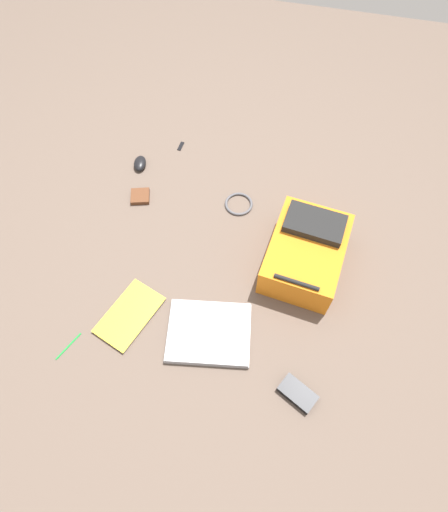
{
  "coord_description": "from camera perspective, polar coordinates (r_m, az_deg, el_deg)",
  "views": [
    {
      "loc": [
        -0.22,
        0.93,
        1.64
      ],
      "look_at": [
        -0.01,
        0.03,
        0.02
      ],
      "focal_mm": 30.42,
      "sensor_mm": 36.0,
      "label": 1
    }
  ],
  "objects": [
    {
      "name": "book_red",
      "position": [
        1.8,
        -12.3,
        -7.59
      ],
      "size": [
        0.25,
        0.31,
        0.02
      ],
      "color": "silver",
      "rests_on": "ground_plane"
    },
    {
      "name": "cable_coil",
      "position": [
        2.04,
        1.96,
        6.85
      ],
      "size": [
        0.13,
        0.13,
        0.01
      ],
      "primitive_type": "torus",
      "color": "#4C4C51",
      "rests_on": "ground_plane"
    },
    {
      "name": "pen_black",
      "position": [
        1.83,
        -19.79,
        -11.07
      ],
      "size": [
        0.06,
        0.12,
        0.01
      ],
      "primitive_type": "cylinder",
      "rotation": [
        1.57,
        0.0,
        2.73
      ],
      "color": "#198C33",
      "rests_on": "ground_plane"
    },
    {
      "name": "computer_mouse",
      "position": [
        2.22,
        -10.99,
        11.87
      ],
      "size": [
        0.08,
        0.1,
        0.04
      ],
      "primitive_type": "ellipsoid",
      "rotation": [
        0.0,
        0.0,
        0.2
      ],
      "color": "black",
      "rests_on": "ground_plane"
    },
    {
      "name": "ground_plane",
      "position": [
        1.9,
        -0.17,
        0.5
      ],
      "size": [
        3.88,
        3.88,
        0.0
      ],
      "primitive_type": "plane",
      "color": "brown"
    },
    {
      "name": "earbud_pouch",
      "position": [
        2.09,
        -10.96,
        7.71
      ],
      "size": [
        0.11,
        0.11,
        0.02
      ],
      "primitive_type": "cube",
      "rotation": [
        0.0,
        0.0,
        0.29
      ],
      "color": "#59331E",
      "rests_on": "ground_plane"
    },
    {
      "name": "backpack",
      "position": [
        1.83,
        10.71,
        0.52
      ],
      "size": [
        0.34,
        0.44,
        0.2
      ],
      "color": "orange",
      "rests_on": "ground_plane"
    },
    {
      "name": "usb_stick",
      "position": [
        2.28,
        -5.71,
        14.21
      ],
      "size": [
        0.02,
        0.06,
        0.01
      ],
      "primitive_type": "cube",
      "rotation": [
        0.0,
        0.0,
        -0.07
      ],
      "color": "black",
      "rests_on": "ground_plane"
    },
    {
      "name": "laptop",
      "position": [
        1.73,
        -2.0,
        -10.04
      ],
      "size": [
        0.36,
        0.31,
        0.03
      ],
      "color": "#929296",
      "rests_on": "ground_plane"
    },
    {
      "name": "power_brick",
      "position": [
        1.69,
        9.66,
        -17.38
      ],
      "size": [
        0.16,
        0.13,
        0.03
      ],
      "primitive_type": "cube",
      "rotation": [
        0.0,
        0.0,
        1.09
      ],
      "color": "black",
      "rests_on": "ground_plane"
    }
  ]
}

